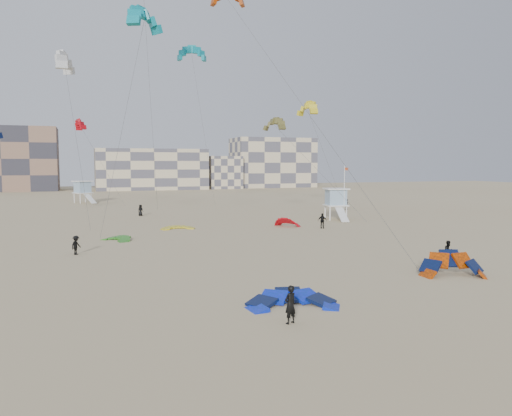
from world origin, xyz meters
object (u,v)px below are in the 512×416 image
object	(u,v)px
lifeguard_tower_near	(336,204)
kite_ground_orange	(453,276)
kite_ground_blue	(293,306)
kitesurfer_main	(290,305)

from	to	relation	value
lifeguard_tower_near	kite_ground_orange	bearing A→B (deg)	-94.48
kite_ground_blue	kite_ground_orange	size ratio (longest dim) A/B	1.12
kite_ground_blue	kite_ground_orange	xyz separation A→B (m)	(13.07, 2.99, 0.00)
kite_ground_blue	kitesurfer_main	bearing A→B (deg)	-103.46
kite_ground_orange	lifeguard_tower_near	xyz separation A→B (m)	(9.14, 33.55, 2.12)
kite_ground_blue	kitesurfer_main	xyz separation A→B (m)	(-1.28, -2.65, 0.92)
kitesurfer_main	lifeguard_tower_near	world-z (taller)	lifeguard_tower_near
kite_ground_orange	kitesurfer_main	world-z (taller)	kite_ground_orange
kite_ground_orange	lifeguard_tower_near	bearing A→B (deg)	95.34
kite_ground_orange	lifeguard_tower_near	distance (m)	34.83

